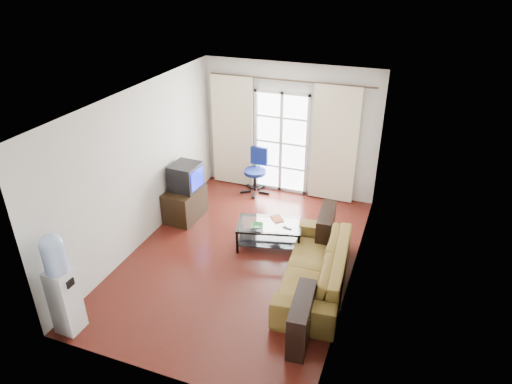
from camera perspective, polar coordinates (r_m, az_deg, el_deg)
floor at (r=7.75m, az=-1.72°, el=-8.00°), size 5.20×5.20×0.00m
ceiling at (r=6.55m, az=-2.06°, el=11.54°), size 5.20×5.20×0.00m
wall_back at (r=9.31m, az=4.20°, el=7.72°), size 3.60×0.02×2.70m
wall_front at (r=5.12m, az=-13.09°, el=-11.48°), size 3.60×0.02×2.70m
wall_left at (r=7.85m, az=-14.17°, el=2.98°), size 0.02×5.20×2.70m
wall_right at (r=6.65m, az=12.66°, el=-1.52°), size 0.02×5.20×2.70m
french_door at (r=9.40m, az=3.16°, el=6.15°), size 1.16×0.06×2.15m
curtain_rod at (r=8.92m, az=4.24°, el=13.75°), size 3.30×0.04×0.04m
curtain_left at (r=9.63m, az=-2.95°, el=7.52°), size 0.90×0.07×2.35m
curtain_right at (r=9.05m, az=9.74°, el=5.78°), size 0.90×0.07×2.35m
radiator at (r=9.45m, az=8.46°, el=1.06°), size 0.64×0.12×0.64m
sofa at (r=7.02m, az=7.42°, el=-9.25°), size 2.42×1.27×0.66m
coffee_table at (r=7.85m, az=1.64°, el=-4.96°), size 1.21×0.87×0.44m
bowl at (r=7.66m, az=0.15°, el=-4.27°), size 0.32×0.32×0.05m
book at (r=7.87m, az=2.03°, el=-3.47°), size 0.41×0.41×0.02m
remote at (r=7.66m, az=3.91°, el=-4.50°), size 0.16×0.07×0.02m
tv_stand at (r=8.77m, az=-8.87°, el=-1.44°), size 0.59×0.84×0.60m
crt_tv at (r=8.57m, az=-8.92°, el=1.95°), size 0.57×0.56×0.49m
task_chair at (r=9.62m, az=-0.04°, el=1.58°), size 0.69×0.69×0.95m
water_cooler at (r=6.45m, az=-23.23°, el=-10.30°), size 0.33×0.31×1.51m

